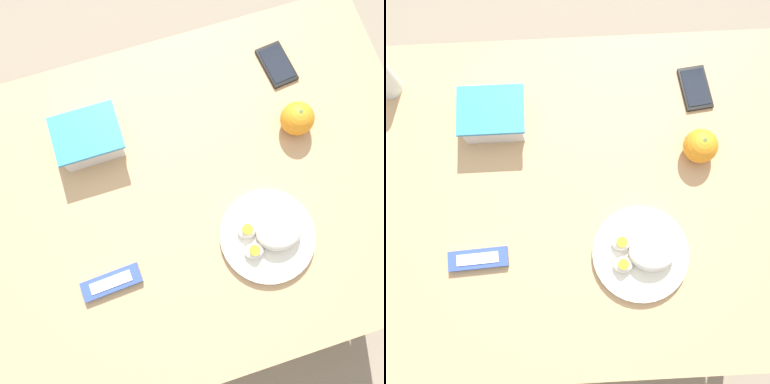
# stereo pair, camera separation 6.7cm
# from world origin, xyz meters

# --- Properties ---
(ground_plane) EXTENTS (10.00, 10.00, 0.00)m
(ground_plane) POSITION_xyz_m (0.00, 0.00, 0.00)
(ground_plane) COLOR gray
(table) EXTENTS (1.29, 0.89, 0.73)m
(table) POSITION_xyz_m (0.00, 0.00, 0.63)
(table) COLOR tan
(table) RESTS_ON ground_plane
(food_container) EXTENTS (0.17, 0.13, 0.08)m
(food_container) POSITION_xyz_m (-0.16, 0.21, 0.76)
(food_container) COLOR white
(food_container) RESTS_ON table
(orange_fruit) EXTENTS (0.09, 0.09, 0.09)m
(orange_fruit) POSITION_xyz_m (0.36, 0.10, 0.77)
(orange_fruit) COLOR orange
(orange_fruit) RESTS_ON table
(rice_plate) EXTENTS (0.23, 0.23, 0.07)m
(rice_plate) POSITION_xyz_m (0.19, -0.16, 0.75)
(rice_plate) COLOR silver
(rice_plate) RESTS_ON table
(candy_bar) EXTENTS (0.15, 0.06, 0.02)m
(candy_bar) POSITION_xyz_m (-0.21, -0.15, 0.74)
(candy_bar) COLOR #334C9E
(candy_bar) RESTS_ON table
(cell_phone) EXTENTS (0.09, 0.13, 0.01)m
(cell_phone) POSITION_xyz_m (0.37, 0.27, 0.73)
(cell_phone) COLOR black
(cell_phone) RESTS_ON table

